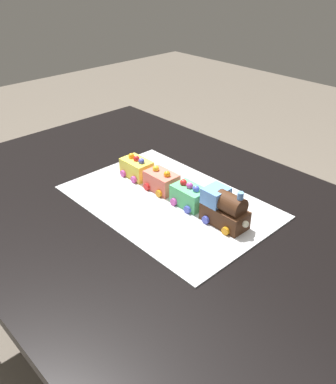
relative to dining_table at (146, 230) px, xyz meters
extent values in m
plane|color=#6B6054|center=(0.00, 0.00, -0.63)|extent=(8.00, 8.00, 0.00)
cube|color=black|center=(0.00, 0.00, 0.09)|extent=(1.40, 1.00, 0.03)
cube|color=black|center=(0.64, -0.44, -0.28)|extent=(0.07, 0.07, 0.71)
cube|color=silver|center=(-0.05, -0.05, 0.11)|extent=(0.60, 0.40, 0.00)
cube|color=#472816|center=(-0.24, -0.08, 0.14)|extent=(0.12, 0.06, 0.05)
cylinder|color=#472816|center=(-0.25, -0.08, 0.18)|extent=(0.07, 0.05, 0.05)
cube|color=#669EEA|center=(-0.20, -0.08, 0.18)|extent=(0.06, 0.06, 0.04)
cylinder|color=#669EEA|center=(-0.28, -0.08, 0.21)|extent=(0.02, 0.02, 0.03)
sphere|color=#F4EFCC|center=(-0.30, -0.08, 0.14)|extent=(0.02, 0.02, 0.02)
cylinder|color=#4C59D8|center=(-0.27, -0.11, 0.12)|extent=(0.02, 0.01, 0.02)
cylinder|color=red|center=(-0.20, -0.11, 0.12)|extent=(0.02, 0.01, 0.02)
cylinder|color=orange|center=(-0.27, -0.04, 0.12)|extent=(0.02, 0.01, 0.02)
cylinder|color=#4C59D8|center=(-0.20, -0.04, 0.12)|extent=(0.02, 0.01, 0.02)
cube|color=#59CC7A|center=(-0.11, -0.08, 0.14)|extent=(0.10, 0.06, 0.06)
cylinder|color=red|center=(-0.13, -0.11, 0.12)|extent=(0.02, 0.01, 0.02)
cylinder|color=green|center=(-0.08, -0.11, 0.12)|extent=(0.02, 0.01, 0.02)
cylinder|color=#4C59D8|center=(-0.13, -0.04, 0.12)|extent=(0.02, 0.01, 0.02)
cylinder|color=#D84CB2|center=(-0.08, -0.04, 0.12)|extent=(0.02, 0.01, 0.02)
sphere|color=#D84CB2|center=(-0.11, -0.08, 0.17)|extent=(0.02, 0.02, 0.02)
sphere|color=red|center=(-0.08, -0.08, 0.17)|extent=(0.02, 0.02, 0.02)
sphere|color=#4C59D8|center=(-0.13, -0.08, 0.17)|extent=(0.02, 0.02, 0.02)
cube|color=#F27260|center=(0.01, -0.08, 0.14)|extent=(0.10, 0.06, 0.06)
cylinder|color=yellow|center=(-0.02, -0.11, 0.12)|extent=(0.02, 0.01, 0.02)
cylinder|color=red|center=(0.04, -0.11, 0.12)|extent=(0.02, 0.01, 0.02)
cylinder|color=orange|center=(-0.02, -0.04, 0.12)|extent=(0.02, 0.01, 0.02)
cylinder|color=red|center=(0.04, -0.04, 0.12)|extent=(0.02, 0.01, 0.02)
sphere|color=yellow|center=(0.04, -0.08, 0.17)|extent=(0.02, 0.02, 0.02)
sphere|color=orange|center=(-0.01, -0.08, 0.17)|extent=(0.02, 0.02, 0.02)
cube|color=#F4E04C|center=(0.13, -0.08, 0.14)|extent=(0.10, 0.06, 0.06)
cylinder|color=orange|center=(0.10, -0.11, 0.12)|extent=(0.02, 0.01, 0.02)
cylinder|color=yellow|center=(0.16, -0.11, 0.12)|extent=(0.02, 0.01, 0.02)
cylinder|color=#D84CB2|center=(0.10, -0.04, 0.12)|extent=(0.02, 0.01, 0.02)
cylinder|color=#D84CB2|center=(0.16, -0.04, 0.12)|extent=(0.02, 0.01, 0.02)
sphere|color=orange|center=(0.16, -0.08, 0.17)|extent=(0.02, 0.02, 0.02)
sphere|color=red|center=(0.13, -0.08, 0.17)|extent=(0.02, 0.02, 0.02)
sphere|color=#4C59D8|center=(0.11, -0.08, 0.17)|extent=(0.02, 0.02, 0.02)
camera|label=1|loc=(-0.78, 0.64, 0.74)|focal=38.00mm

